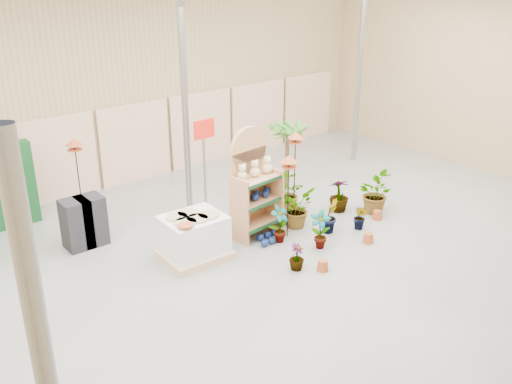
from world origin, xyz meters
The scene contains 23 objects.
room centered at (0.00, 0.91, 2.21)m, with size 15.20×12.10×4.70m.
display_shelf centered at (0.35, 1.70, 1.03)m, with size 1.00×0.69×2.26m.
teddy_bears centered at (0.38, 1.60, 1.43)m, with size 0.83×0.21×0.35m.
gazing_balls_shelf centered at (0.35, 1.58, 0.89)m, with size 0.83×0.28×0.16m.
gazing_balls_floor centered at (0.41, 1.19, 0.07)m, with size 0.63×0.39×0.15m.
pallet_stack centered at (-1.16, 1.56, 0.43)m, with size 1.26×1.06×0.90m.
charcoal_planters centered at (-2.53, 3.37, 0.50)m, with size 0.80×0.50×1.00m.
offer_sign centered at (0.10, 2.98, 1.57)m, with size 0.50×0.08×2.20m.
bird_table_front centered at (0.83, 1.13, 1.62)m, with size 0.34×0.34×1.75m.
bird_table_right centered at (1.75, 1.94, 1.74)m, with size 0.34×0.34×1.87m.
bird_table_back centered at (-2.15, 4.34, 1.77)m, with size 0.34×0.34×1.91m.
palm centered at (2.56, 3.07, 1.50)m, with size 0.70×0.70×1.76m.
potted_plant_0 centered at (0.53, 1.04, 0.40)m, with size 0.42×0.28×0.79m, color #3B7A24.
potted_plant_1 centered at (1.64, 0.74, 0.36)m, with size 0.39×0.32×0.71m, color #3B7A24.
potted_plant_2 centered at (1.30, 1.38, 0.42)m, with size 0.75×0.65×0.84m, color #3B7A24.
potted_plant_3 centered at (2.58, 1.34, 0.39)m, with size 0.43×0.43×0.77m, color #3B7A24.
potted_plant_5 centered at (1.25, 1.48, 0.30)m, with size 0.33×0.27×0.60m, color #3B7A24.
potted_plant_6 centered at (1.70, 2.15, 0.40)m, with size 0.71×0.62×0.79m, color #3B7A24.
potted_plant_7 centered at (0.05, 0.03, 0.25)m, with size 0.28×0.28×0.50m, color #3B7A24.
potted_plant_8 centered at (0.97, 0.36, 0.39)m, with size 0.42×0.28×0.79m, color #3B7A24.
potted_plant_9 centered at (2.22, 0.40, 0.28)m, with size 0.31×0.25×0.56m, color #3B7A24.
potted_plant_10 centered at (3.14, 0.83, 0.45)m, with size 0.81×0.71×0.90m, color #3B7A24.
potted_plant_11 centered at (1.33, 2.84, 0.35)m, with size 0.39×0.39×0.70m, color #3B7A24.
Camera 1 is at (-6.29, -6.57, 5.30)m, focal length 40.00 mm.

